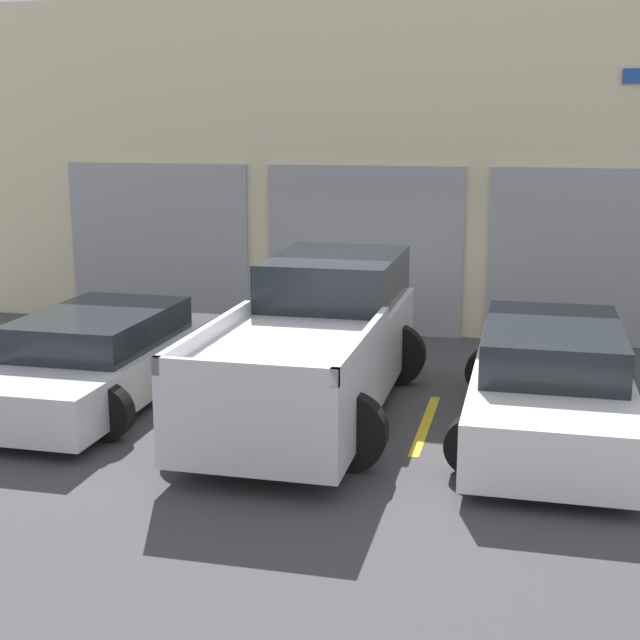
{
  "coord_description": "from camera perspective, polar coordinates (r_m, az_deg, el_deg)",
  "views": [
    {
      "loc": [
        2.54,
        -11.72,
        3.52
      ],
      "look_at": [
        0.0,
        -1.08,
        1.1
      ],
      "focal_mm": 50.0,
      "sensor_mm": 36.0,
      "label": 1
    }
  ],
  "objects": [
    {
      "name": "sedan_side",
      "position": [
        11.88,
        -13.98,
        -2.36
      ],
      "size": [
        2.21,
        4.42,
        1.15
      ],
      "color": "silver",
      "rests_on": "ground"
    },
    {
      "name": "parking_stripe_centre",
      "position": [
        10.79,
        6.76,
        -6.63
      ],
      "size": [
        0.12,
        2.2,
        0.01
      ],
      "primitive_type": "cube",
      "color": "gold",
      "rests_on": "ground"
    },
    {
      "name": "pickup_truck",
      "position": [
        11.04,
        -0.28,
        -1.51
      ],
      "size": [
        2.43,
        5.19,
        1.8
      ],
      "color": "silver",
      "rests_on": "ground"
    },
    {
      "name": "ground_plane",
      "position": [
        12.49,
        1.15,
        -3.89
      ],
      "size": [
        28.0,
        28.0,
        0.0
      ],
      "primitive_type": "plane",
      "color": "#3D3D3F"
    },
    {
      "name": "parking_stripe_far_left",
      "position": [
        12.7,
        -19.62,
        -4.34
      ],
      "size": [
        0.12,
        2.2,
        0.01
      ],
      "primitive_type": "cube",
      "color": "gold",
      "rests_on": "ground"
    },
    {
      "name": "parking_stripe_left",
      "position": [
        11.44,
        -7.54,
        -5.54
      ],
      "size": [
        0.12,
        2.2,
        0.01
      ],
      "primitive_type": "cube",
      "color": "gold",
      "rests_on": "ground"
    },
    {
      "name": "sedan_white",
      "position": [
        10.58,
        14.53,
        -3.92
      ],
      "size": [
        2.13,
        4.58,
        1.28
      ],
      "color": "white",
      "rests_on": "ground"
    },
    {
      "name": "shophouse_building",
      "position": [
        15.24,
        3.84,
        9.54
      ],
      "size": [
        15.32,
        0.68,
        5.61
      ],
      "color": "beige",
      "rests_on": "ground"
    }
  ]
}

